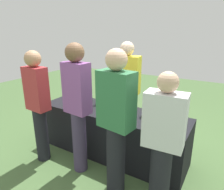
# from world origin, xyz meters

# --- Properties ---
(ground_plane) EXTENTS (12.00, 12.00, 0.00)m
(ground_plane) POSITION_xyz_m (0.00, 0.00, 0.00)
(ground_plane) COLOR #476638
(tasting_table) EXTENTS (2.30, 0.68, 0.73)m
(tasting_table) POSITION_xyz_m (0.00, 0.00, 0.37)
(tasting_table) COLOR black
(tasting_table) RESTS_ON ground_plane
(wine_bottle_0) EXTENTS (0.07, 0.07, 0.33)m
(wine_bottle_0) POSITION_xyz_m (-0.54, 0.17, 0.85)
(wine_bottle_0) COLOR black
(wine_bottle_0) RESTS_ON tasting_table
(wine_bottle_1) EXTENTS (0.07, 0.07, 0.31)m
(wine_bottle_1) POSITION_xyz_m (-0.33, 0.13, 0.85)
(wine_bottle_1) COLOR black
(wine_bottle_1) RESTS_ON tasting_table
(wine_bottle_2) EXTENTS (0.07, 0.07, 0.30)m
(wine_bottle_2) POSITION_xyz_m (0.49, 0.08, 0.84)
(wine_bottle_2) COLOR black
(wine_bottle_2) RESTS_ON tasting_table
(wine_bottle_3) EXTENTS (0.07, 0.07, 0.31)m
(wine_bottle_3) POSITION_xyz_m (0.60, 0.10, 0.85)
(wine_bottle_3) COLOR black
(wine_bottle_3) RESTS_ON tasting_table
(wine_glass_0) EXTENTS (0.07, 0.07, 0.14)m
(wine_glass_0) POSITION_xyz_m (-0.63, -0.07, 0.83)
(wine_glass_0) COLOR silver
(wine_glass_0) RESTS_ON tasting_table
(wine_glass_1) EXTENTS (0.07, 0.07, 0.14)m
(wine_glass_1) POSITION_xyz_m (-0.30, -0.16, 0.83)
(wine_glass_1) COLOR silver
(wine_glass_1) RESTS_ON tasting_table
(wine_glass_2) EXTENTS (0.07, 0.07, 0.15)m
(wine_glass_2) POSITION_xyz_m (-0.09, -0.09, 0.84)
(wine_glass_2) COLOR silver
(wine_glass_2) RESTS_ON tasting_table
(wine_glass_3) EXTENTS (0.06, 0.06, 0.13)m
(wine_glass_3) POSITION_xyz_m (0.64, -0.06, 0.83)
(wine_glass_3) COLOR silver
(wine_glass_3) RESTS_ON tasting_table
(wine_glass_4) EXTENTS (0.08, 0.08, 0.15)m
(wine_glass_4) POSITION_xyz_m (0.76, -0.17, 0.84)
(wine_glass_4) COLOR silver
(wine_glass_4) RESTS_ON tasting_table
(ice_bucket) EXTENTS (0.19, 0.19, 0.18)m
(ice_bucket) POSITION_xyz_m (-0.68, 0.13, 0.82)
(ice_bucket) COLOR silver
(ice_bucket) RESTS_ON tasting_table
(server_pouring) EXTENTS (0.46, 0.29, 1.73)m
(server_pouring) POSITION_xyz_m (-0.05, 0.55, 0.93)
(server_pouring) COLOR #3F3351
(server_pouring) RESTS_ON ground_plane
(guest_0) EXTENTS (0.35, 0.22, 1.64)m
(guest_0) POSITION_xyz_m (-0.82, -0.67, 0.92)
(guest_0) COLOR black
(guest_0) RESTS_ON ground_plane
(guest_1) EXTENTS (0.36, 0.24, 1.76)m
(guest_1) POSITION_xyz_m (-0.18, -0.57, 0.99)
(guest_1) COLOR #3F3351
(guest_1) RESTS_ON ground_plane
(guest_2) EXTENTS (0.43, 0.27, 1.72)m
(guest_2) POSITION_xyz_m (0.44, -0.64, 0.94)
(guest_2) COLOR black
(guest_2) RESTS_ON ground_plane
(guest_3) EXTENTS (0.42, 0.25, 1.53)m
(guest_3) POSITION_xyz_m (0.97, -0.60, 0.82)
(guest_3) COLOR black
(guest_3) RESTS_ON ground_plane
(menu_board) EXTENTS (0.47, 0.10, 0.89)m
(menu_board) POSITION_xyz_m (0.67, 0.87, 0.45)
(menu_board) COLOR white
(menu_board) RESTS_ON ground_plane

